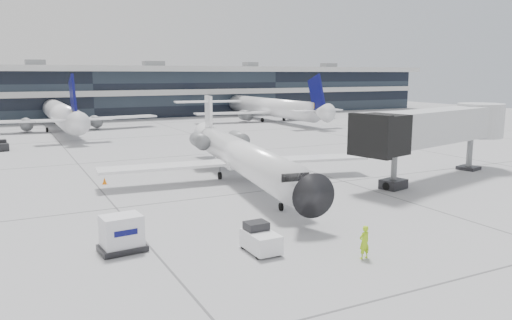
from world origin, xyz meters
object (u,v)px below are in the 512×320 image
jet_bridge (442,126)px  baggage_tug (260,239)px  cargo_uld (122,234)px  ramp_worker (364,242)px  regional_jet (239,154)px

jet_bridge → baggage_tug: bearing=-171.0°
jet_bridge → baggage_tug: (-24.03, -10.03, -4.09)m
baggage_tug → cargo_uld: bearing=152.2°
jet_bridge → baggage_tug: jet_bridge is taller
ramp_worker → jet_bridge: bearing=-150.6°
regional_jet → baggage_tug: regional_jet is taller
cargo_uld → ramp_worker: bearing=-36.7°
regional_jet → cargo_uld: 19.13m
baggage_tug → regional_jet: bearing=67.9°
baggage_tug → jet_bridge: bearing=22.0°
ramp_worker → cargo_uld: (-10.99, 6.80, 0.09)m
ramp_worker → regional_jet: bearing=-101.5°
jet_bridge → cargo_uld: bearing=178.5°
regional_jet → cargo_uld: (-13.36, -13.62, -1.44)m
jet_bridge → regional_jet: bearing=144.3°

